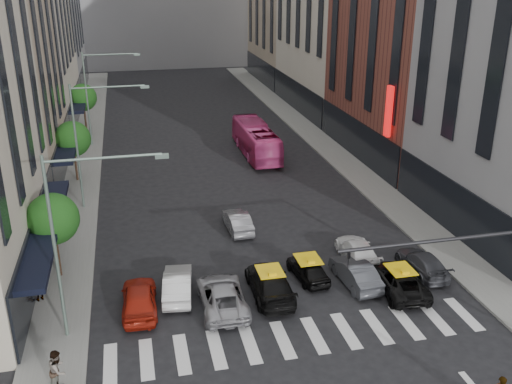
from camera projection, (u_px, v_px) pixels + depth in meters
ground at (313, 356)px, 25.97m from camera, size 160.00×160.00×0.00m
sidewalk_left at (84, 165)px, 50.73m from camera, size 3.00×96.00×0.15m
sidewalk_right at (328, 148)px, 55.52m from camera, size 3.00×96.00×0.15m
building_right_b at (408, 11)px, 49.19m from camera, size 8.00×18.00×26.00m
tree_near at (53, 219)px, 31.23m from camera, size 2.88×2.88×4.95m
tree_mid at (73, 139)px, 45.72m from camera, size 2.88×2.88×4.95m
tree_far at (83, 98)px, 60.22m from camera, size 2.88×2.88×4.95m
streetlamp_near at (74, 223)px, 25.33m from camera, size 5.38×0.25×9.00m
streetlamp_mid at (89, 130)px, 39.82m from camera, size 5.38×0.25×9.00m
streetlamp_far at (96, 86)px, 54.32m from camera, size 5.38×0.25×9.00m
traffic_signal at (490, 262)px, 25.02m from camera, size 10.10×0.20×6.00m
liberty_sign at (389, 111)px, 44.50m from camera, size 0.30×0.70×4.00m
car_red at (139, 298)px, 29.13m from camera, size 1.90×4.44×1.49m
car_white_front at (178, 284)px, 30.56m from camera, size 1.98×4.35×1.39m
car_silver at (222, 295)px, 29.46m from camera, size 2.38×5.04×1.39m
taxi_left at (270, 283)px, 30.54m from camera, size 2.14×5.07×1.46m
taxi_center at (308, 269)px, 32.22m from camera, size 1.87×3.75×1.23m
car_grey_mid at (355, 273)px, 31.65m from camera, size 1.74×4.26×1.38m
taxi_right at (399, 280)px, 30.99m from camera, size 2.65×4.90×1.31m
car_grey_curb at (422, 263)px, 32.88m from camera, size 1.80×4.30×1.24m
car_row2_left at (237, 221)px, 38.15m from camera, size 1.58×4.07×1.32m
car_row2_right at (357, 251)px, 34.20m from camera, size 2.26×4.71×1.32m
bus at (256, 140)px, 53.22m from camera, size 2.53×10.64×2.96m
rider at (502, 382)px, 21.86m from camera, size 0.69×0.52×1.70m
pedestrian_near at (58, 370)px, 23.39m from camera, size 0.92×1.07×1.91m
pedestrian_far at (39, 287)px, 29.77m from camera, size 1.00×0.81×1.59m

